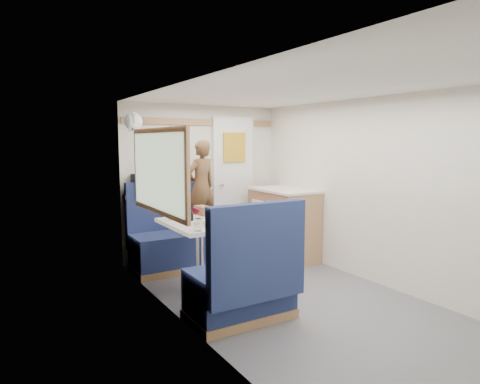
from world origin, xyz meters
TOP-DOWN VIEW (x-y plane):
  - floor at (0.00, 0.00)m, footprint 4.50×4.50m
  - ceiling at (0.00, 0.00)m, footprint 4.50×4.50m
  - wall_back at (0.00, 2.25)m, footprint 2.20×0.02m
  - wall_left at (-1.10, 0.00)m, footprint 0.02×4.50m
  - wall_right at (1.10, 0.00)m, footprint 0.02×4.50m
  - oak_trim_low at (0.00, 2.23)m, footprint 2.15×0.02m
  - oak_trim_high at (0.00, 2.23)m, footprint 2.15×0.02m
  - side_window at (-1.08, 1.00)m, footprint 0.04×1.30m
  - rear_door at (0.45, 2.22)m, footprint 0.62×0.12m
  - dinette_table at (-0.65, 1.00)m, footprint 0.62×0.92m
  - bench_far at (-0.65, 1.86)m, footprint 0.90×0.59m
  - bench_near at (-0.65, 0.14)m, footprint 0.90×0.59m
  - ledge at (-0.65, 2.12)m, footprint 0.90×0.14m
  - dome_light at (-1.04, 1.85)m, footprint 0.20×0.20m
  - galley_counter at (0.82, 1.55)m, footprint 0.57×0.92m
  - person at (-0.27, 1.73)m, footprint 0.45×0.35m
  - duffel_bag at (-0.72, 2.12)m, footprint 0.52×0.27m
  - tray at (-0.43, 0.69)m, footprint 0.30×0.37m
  - orange_fruit at (-0.45, 0.98)m, footprint 0.08×0.08m
  - cheese_block at (-0.67, 0.78)m, footprint 0.11×0.09m
  - wine_glass at (-0.72, 0.93)m, footprint 0.08×0.08m
  - tumbler_left at (-0.84, 0.62)m, footprint 0.07×0.07m
  - tumbler_mid at (-0.84, 1.27)m, footprint 0.07×0.07m
  - tumbler_right at (-0.51, 1.05)m, footprint 0.07×0.07m
  - beer_glass at (-0.43, 1.16)m, footprint 0.07×0.07m
  - pepper_grinder at (-0.68, 1.11)m, footprint 0.04×0.04m
  - bread_loaf at (-0.43, 1.38)m, footprint 0.13×0.23m

SIDE VIEW (x-z plane):
  - floor at x=0.00m, z-range 0.00..0.00m
  - bench_far at x=-0.65m, z-range -0.22..0.83m
  - bench_near at x=-0.65m, z-range -0.22..0.83m
  - galley_counter at x=0.82m, z-range 0.01..0.93m
  - dinette_table at x=-0.65m, z-range 0.21..0.93m
  - tray at x=-0.43m, z-range 0.72..0.74m
  - cheese_block at x=-0.67m, z-range 0.74..0.77m
  - bread_loaf at x=-0.43m, z-range 0.72..0.82m
  - pepper_grinder at x=-0.68m, z-range 0.72..0.82m
  - beer_glass at x=-0.43m, z-range 0.72..0.82m
  - tumbler_mid at x=-0.84m, z-range 0.72..0.83m
  - orange_fruit at x=-0.45m, z-range 0.74..0.81m
  - tumbler_left at x=-0.84m, z-range 0.72..0.83m
  - tumbler_right at x=-0.51m, z-range 0.72..0.84m
  - wine_glass at x=-0.72m, z-range 0.76..0.93m
  - oak_trim_low at x=0.00m, z-range 0.81..0.89m
  - ledge at x=-0.65m, z-range 0.86..0.90m
  - rear_door at x=0.45m, z-range 0.04..1.90m
  - person at x=-0.27m, z-range 0.45..1.55m
  - wall_back at x=0.00m, z-range 0.00..2.00m
  - wall_left at x=-1.10m, z-range 0.00..2.00m
  - wall_right at x=1.10m, z-range 0.00..2.00m
  - duffel_bag at x=-0.72m, z-range 0.90..1.14m
  - side_window at x=-1.08m, z-range 0.89..1.61m
  - dome_light at x=-1.04m, z-range 1.65..1.85m
  - oak_trim_high at x=0.00m, z-range 1.74..1.82m
  - ceiling at x=0.00m, z-range 2.00..2.00m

